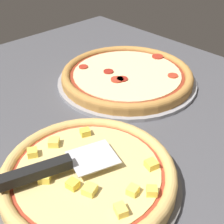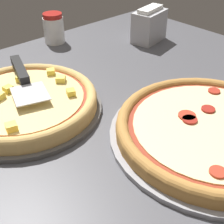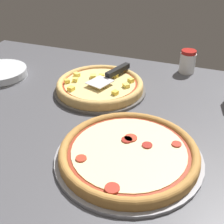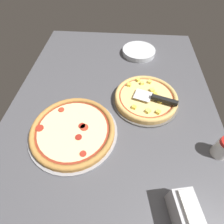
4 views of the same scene
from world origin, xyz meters
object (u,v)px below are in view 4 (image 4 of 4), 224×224
Objects in this scene: serving_spatula at (160,99)px; plate_stack at (139,52)px; parmesan_shaker at (223,148)px; napkin_holder at (184,211)px; pizza_front at (146,97)px; pizza_back at (73,130)px.

plate_stack is (47.24, 9.11, -4.01)cm from serving_spatula.
parmesan_shaker reaches higher than serving_spatula.
parmesan_shaker is 0.76× the size of napkin_holder.
pizza_front is 52.89cm from napkin_holder.
pizza_front is at bearing 61.02° from serving_spatula.
plate_stack is 96.61cm from napkin_holder.
pizza_back is 1.73× the size of serving_spatula.
plate_stack is at bearing 24.44° from parmesan_shaker.
pizza_front reaches higher than pizza_back.
serving_spatula reaches higher than pizza_back.
serving_spatula is at bearing 3.93° from napkin_holder.
napkin_holder reaches higher than parmesan_shaker.
parmesan_shaker is 31.40cm from napkin_holder.
serving_spatula reaches higher than plate_stack.
parmesan_shaker is (-27.85, -29.68, 2.04)cm from pizza_front.
serving_spatula is at bearing 43.87° from parmesan_shaker.
plate_stack is at bearing -24.97° from pizza_back.
parmesan_shaker is at bearing -133.18° from pizza_front.
pizza_front is 0.86× the size of pizza_back.
parmesan_shaker reaches higher than plate_stack.
napkin_holder is at bearing 140.15° from parmesan_shaker.
pizza_back is 52.43cm from napkin_holder.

